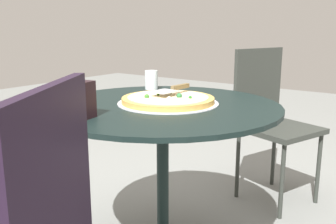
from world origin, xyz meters
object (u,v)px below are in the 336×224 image
at_px(drinking_cup, 151,80).
at_px(napkin_dispenser, 78,100).
at_px(patio_chair_far, 270,114).
at_px(pizza_server, 173,89).
at_px(patio_table, 163,145).
at_px(pizza_on_tray, 168,100).

bearing_deg(drinking_cup, napkin_dispenser, 105.94).
bearing_deg(patio_chair_far, pizza_server, 81.19).
distance_m(drinking_cup, patio_chair_far, 0.78).
xyz_separation_m(napkin_dispenser, patio_chair_far, (-0.21, -1.27, -0.26)).
bearing_deg(patio_chair_far, drinking_cup, 57.89).
height_order(patio_table, pizza_server, pizza_server).
bearing_deg(napkin_dispenser, patio_chair_far, -18.85).
height_order(napkin_dispenser, patio_chair_far, patio_chair_far).
bearing_deg(pizza_on_tray, napkin_dispenser, 75.46).
bearing_deg(patio_table, drinking_cup, -44.89).
relative_size(pizza_on_tray, patio_chair_far, 0.47).
xyz_separation_m(drinking_cup, napkin_dispenser, (-0.18, 0.64, 0.02)).
bearing_deg(pizza_server, drinking_cup, -35.66).
height_order(pizza_server, drinking_cup, drinking_cup).
bearing_deg(patio_chair_far, patio_table, 82.29).
distance_m(pizza_on_tray, drinking_cup, 0.38).
relative_size(pizza_server, patio_chair_far, 0.24).
bearing_deg(drinking_cup, patio_chair_far, -122.11).
bearing_deg(napkin_dispenser, pizza_server, -20.11).
relative_size(pizza_server, drinking_cup, 2.24).
bearing_deg(drinking_cup, patio_table, 135.11).
distance_m(drinking_cup, napkin_dispenser, 0.66).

